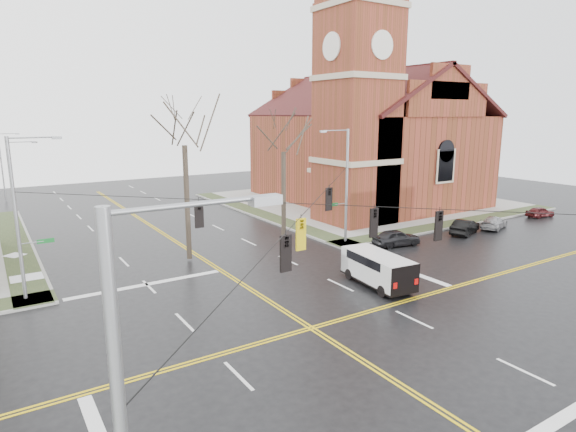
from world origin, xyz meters
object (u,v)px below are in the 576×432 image
signal_pole_nw (20,214)px  parked_car_d (540,212)px  parked_car_a (396,238)px  parked_car_b (465,227)px  streetlight_north_b (3,164)px  tree_nw_near (184,137)px  signal_pole_ne (345,183)px  parked_car_c (494,222)px  tree_ne (284,146)px  cargo_van (375,266)px  streetlight_north_a (14,185)px  church (364,130)px

signal_pole_nw → parked_car_d: signal_pole_nw is taller
parked_car_a → parked_car_b: 7.79m
streetlight_north_b → tree_nw_near: size_ratio=0.66×
signal_pole_nw → signal_pole_ne: bearing=0.0°
streetlight_north_b → parked_car_d: (45.18, -39.34, -3.93)m
parked_car_a → parked_car_d: (20.14, -0.02, -0.13)m
signal_pole_ne → streetlight_north_b: size_ratio=1.12×
signal_pole_nw → streetlight_north_b: (0.67, 36.50, -0.48)m
signal_pole_ne → parked_car_c: size_ratio=2.31×
signal_pole_nw → tree_ne: size_ratio=0.83×
signal_pole_ne → streetlight_north_b: 42.61m
signal_pole_ne → signal_pole_nw: 22.64m
cargo_van → parked_car_a: (7.51, 5.72, -0.50)m
parked_car_c → parked_car_d: (8.39, 0.54, -0.03)m
parked_car_c → parked_car_d: bearing=-105.6°
tree_nw_near → tree_ne: (8.07, 0.19, -0.85)m
streetlight_north_a → tree_nw_near: 17.75m
parked_car_d → church: bearing=39.4°
signal_pole_ne → streetlight_north_a: 27.48m
church → parked_car_d: church is taller
streetlight_north_b → cargo_van: streetlight_north_b is taller
parked_car_a → cargo_van: bearing=137.6°
streetlight_north_a → parked_car_b: size_ratio=2.02×
church → cargo_van: size_ratio=5.12×
church → parked_car_a: (-10.37, -16.11, -7.77)m
parked_car_c → tree_ne: bearing=53.6°
signal_pole_ne → signal_pole_nw: bearing=180.0°
streetlight_north_b → parked_car_b: (32.82, -39.78, -3.82)m
parked_car_b → parked_car_c: (3.97, -0.11, -0.09)m
church → parked_car_c: size_ratio=7.06×
cargo_van → streetlight_north_b: bearing=117.1°
parked_car_d → cargo_van: bearing=109.9°
church → signal_pole_ne: (-13.44, -13.28, -3.48)m
streetlight_north_b → parked_car_b: size_ratio=2.02×
signal_pole_nw → parked_car_d: 46.15m
signal_pole_ne → tree_ne: 5.67m
streetlight_north_b → tree_ne: (17.78, -34.05, 3.40)m
signal_pole_nw → streetlight_north_a: signal_pole_nw is taller
parked_car_c → parked_car_d: 8.41m
parked_car_b → tree_ne: 17.64m
tree_ne → parked_car_d: bearing=-10.9°
streetlight_north_b → tree_nw_near: bearing=-74.2°
church → parked_car_a: size_ratio=7.04×
signal_pole_ne → parked_car_b: 12.12m
streetlight_north_b → church: bearing=-33.2°
cargo_van → parked_car_d: 28.23m
signal_pole_ne → tree_ne: (-4.20, 2.45, 2.92)m
streetlight_north_a → church: bearing=-5.2°
parked_car_b → parked_car_d: size_ratio=1.27×
streetlight_north_b → tree_nw_near: tree_nw_near is taller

